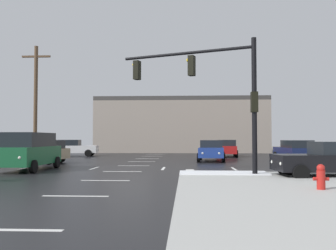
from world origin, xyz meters
The scene contains 15 objects.
ground_plane centered at (0.00, 0.00, 0.00)m, with size 120.00×120.00×0.00m, color slate.
road_asphalt centered at (0.00, 0.00, 0.01)m, with size 44.00×44.00×0.02m, color black.
snow_strip_curbside centered at (5.00, -4.00, 0.17)m, with size 4.00×1.60×0.06m, color white.
lane_markings centered at (1.20, -1.38, 0.02)m, with size 36.15×36.15×0.01m.
traffic_signal_mast centered at (4.58, -3.99, 4.25)m, with size 6.25×2.48×6.07m.
fire_hydrant centered at (7.53, -9.05, 0.54)m, with size 0.48×0.26×0.79m.
strip_building_background centered at (2.73, 25.30, 3.35)m, with size 20.70×8.00×6.70m.
sedan_blue centered at (5.24, 7.22, 0.85)m, with size 2.33×4.65×1.58m.
sedan_red centered at (7.03, 13.56, 0.85)m, with size 2.28×4.63×1.58m.
sedan_tan centered at (-6.98, 3.76, 0.85)m, with size 4.66×2.38×1.58m.
sedan_navy centered at (11.47, 7.14, 0.85)m, with size 2.24×4.62×1.58m.
suv_green centered at (-5.22, -1.50, 1.09)m, with size 2.18×4.85×2.03m.
sedan_black centered at (9.56, -4.75, 0.85)m, with size 4.64×2.30×1.58m.
sedan_white centered at (-7.70, 13.79, 0.85)m, with size 4.66×2.38×1.58m.
utility_pole_far centered at (-8.20, 6.38, 4.62)m, with size 2.20×0.28×8.83m.
Camera 1 is at (3.30, -20.72, 1.74)m, focal length 38.82 mm.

